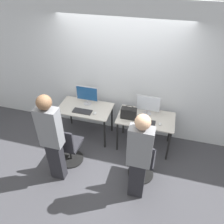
# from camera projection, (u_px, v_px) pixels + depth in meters

# --- Properties ---
(ground_plane) EXTENTS (20.00, 20.00, 0.00)m
(ground_plane) POSITION_uv_depth(u_px,v_px,m) (110.00, 150.00, 4.64)
(ground_plane) COLOR #3D3D42
(wall_back) EXTENTS (12.00, 0.05, 2.80)m
(wall_back) POSITION_uv_depth(u_px,v_px,m) (121.00, 74.00, 4.42)
(wall_back) COLOR silver
(wall_back) RESTS_ON ground_plane
(desk_left) EXTENTS (1.12, 0.66, 0.75)m
(desk_left) POSITION_uv_depth(u_px,v_px,m) (85.00, 111.00, 4.65)
(desk_left) COLOR #BCB7AD
(desk_left) RESTS_ON ground_plane
(monitor_left) EXTENTS (0.47, 0.17, 0.41)m
(monitor_left) POSITION_uv_depth(u_px,v_px,m) (87.00, 95.00, 4.59)
(monitor_left) COLOR #B2B2B7
(monitor_left) RESTS_ON desk_left
(keyboard_left) EXTENTS (0.39, 0.17, 0.02)m
(keyboard_left) POSITION_uv_depth(u_px,v_px,m) (82.00, 111.00, 4.47)
(keyboard_left) COLOR #262628
(keyboard_left) RESTS_ON desk_left
(mouse_left) EXTENTS (0.06, 0.09, 0.03)m
(mouse_left) POSITION_uv_depth(u_px,v_px,m) (95.00, 113.00, 4.40)
(mouse_left) COLOR silver
(mouse_left) RESTS_ON desk_left
(office_chair_left) EXTENTS (0.48, 0.48, 0.91)m
(office_chair_left) POSITION_uv_depth(u_px,v_px,m) (68.00, 148.00, 4.16)
(office_chair_left) COLOR black
(office_chair_left) RESTS_ON ground_plane
(person_left) EXTENTS (0.36, 0.23, 1.76)m
(person_left) POSITION_uv_depth(u_px,v_px,m) (51.00, 137.00, 3.53)
(person_left) COLOR #232328
(person_left) RESTS_ON ground_plane
(desk_right) EXTENTS (1.12, 0.66, 0.75)m
(desk_right) POSITION_uv_depth(u_px,v_px,m) (146.00, 121.00, 4.37)
(desk_right) COLOR #BCB7AD
(desk_right) RESTS_ON ground_plane
(monitor_right) EXTENTS (0.47, 0.17, 0.41)m
(monitor_right) POSITION_uv_depth(u_px,v_px,m) (148.00, 105.00, 4.29)
(monitor_right) COLOR #B2B2B7
(monitor_right) RESTS_ON desk_right
(keyboard_right) EXTENTS (0.39, 0.17, 0.02)m
(keyboard_right) POSITION_uv_depth(u_px,v_px,m) (145.00, 122.00, 4.18)
(keyboard_right) COLOR #262628
(keyboard_right) RESTS_ON desk_right
(mouse_right) EXTENTS (0.06, 0.09, 0.03)m
(mouse_right) POSITION_uv_depth(u_px,v_px,m) (160.00, 124.00, 4.12)
(mouse_right) COLOR silver
(mouse_right) RESTS_ON desk_right
(office_chair_right) EXTENTS (0.48, 0.48, 0.91)m
(office_chair_right) POSITION_uv_depth(u_px,v_px,m) (142.00, 163.00, 3.86)
(office_chair_right) COLOR black
(office_chair_right) RESTS_ON ground_plane
(person_right) EXTENTS (0.36, 0.22, 1.69)m
(person_right) POSITION_uv_depth(u_px,v_px,m) (139.00, 156.00, 3.26)
(person_right) COLOR #232328
(person_right) RESTS_ON ground_plane
(handbag) EXTENTS (0.30, 0.18, 0.25)m
(handbag) POSITION_uv_depth(u_px,v_px,m) (129.00, 113.00, 4.24)
(handbag) COLOR black
(handbag) RESTS_ON desk_right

